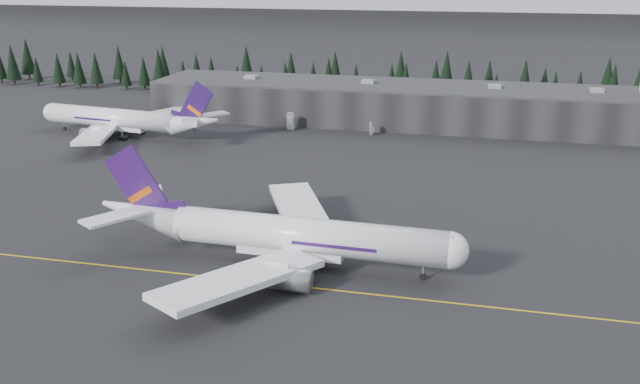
% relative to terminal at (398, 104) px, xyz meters
% --- Properties ---
extents(ground, '(1400.00, 1400.00, 0.00)m').
position_rel_terminal_xyz_m(ground, '(0.00, -125.00, -6.30)').
color(ground, black).
rests_on(ground, ground).
extents(taxiline, '(400.00, 0.40, 0.02)m').
position_rel_terminal_xyz_m(taxiline, '(0.00, -127.00, -6.29)').
color(taxiline, gold).
rests_on(taxiline, ground).
extents(terminal, '(160.00, 30.00, 12.60)m').
position_rel_terminal_xyz_m(terminal, '(0.00, 0.00, 0.00)').
color(terminal, black).
rests_on(terminal, ground).
extents(treeline, '(360.00, 20.00, 15.00)m').
position_rel_terminal_xyz_m(treeline, '(0.00, 37.00, 1.20)').
color(treeline, black).
rests_on(treeline, ground).
extents(jet_main, '(66.44, 61.30, 19.53)m').
position_rel_terminal_xyz_m(jet_main, '(-4.37, -118.80, -0.79)').
color(jet_main, white).
rests_on(jet_main, ground).
extents(jet_parked, '(62.01, 56.89, 18.29)m').
position_rel_terminal_xyz_m(jet_parked, '(-75.94, -38.88, -1.14)').
color(jet_parked, white).
rests_on(jet_parked, ground).
extents(gse_vehicle_a, '(2.72, 5.77, 1.60)m').
position_rel_terminal_xyz_m(gse_vehicle_a, '(-30.78, -18.60, -5.50)').
color(gse_vehicle_a, silver).
rests_on(gse_vehicle_a, ground).
extents(gse_vehicle_b, '(4.43, 3.08, 1.40)m').
position_rel_terminal_xyz_m(gse_vehicle_b, '(-5.13, -19.30, -5.60)').
color(gse_vehicle_b, silver).
rests_on(gse_vehicle_b, ground).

